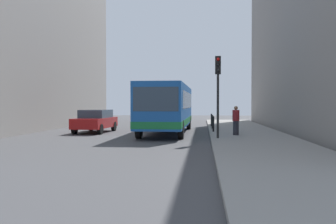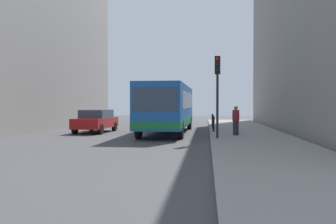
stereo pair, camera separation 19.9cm
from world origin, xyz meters
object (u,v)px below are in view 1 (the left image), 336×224
traffic_light (218,81)px  bollard_near (213,124)px  car_beside_bus (95,120)px  bus (168,106)px  pedestrian_near_signal (236,121)px  bollard_far (211,120)px  bollard_mid (212,122)px

traffic_light → bollard_near: bearing=91.3°
car_beside_bus → traffic_light: 9.52m
bus → pedestrian_near_signal: bus is taller
bus → traffic_light: traffic_light is taller
bus → bollard_far: bearing=-117.8°
car_beside_bus → bollard_near: car_beside_bus is taller
bollard_far → bollard_near: bearing=-90.0°
bollard_far → pedestrian_near_signal: size_ratio=0.59×
pedestrian_near_signal → traffic_light: bearing=-104.1°
bus → pedestrian_near_signal: bearing=144.4°
bus → car_beside_bus: (-4.77, 0.16, -0.94)m
bus → traffic_light: 5.88m
bus → bollard_mid: size_ratio=11.64×
bollard_near → bollard_mid: size_ratio=1.00×
car_beside_bus → pedestrian_near_signal: size_ratio=2.80×
car_beside_bus → bollard_mid: size_ratio=4.71×
bus → bollard_near: bearing=171.0°
bollard_near → car_beside_bus: bearing=175.1°
bus → pedestrian_near_signal: (4.04, -2.97, -0.78)m
bus → bollard_far: size_ratio=11.64×
bollard_far → bus: bearing=-118.6°
bollard_far → bollard_mid: bearing=-90.0°
bus → bollard_far: bus is taller
bollard_near → bollard_far: bearing=90.0°
traffic_light → bollard_mid: bearing=90.8°
bus → bollard_near: (2.88, -0.50, -1.10)m
car_beside_bus → bollard_near: 7.67m
bus → traffic_light: bearing=122.1°
traffic_light → pedestrian_near_signal: size_ratio=2.57×
traffic_light → bollard_far: traffic_light is taller
car_beside_bus → pedestrian_near_signal: (8.80, -3.13, 0.16)m
bus → car_beside_bus: bus is taller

